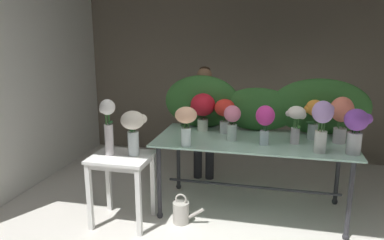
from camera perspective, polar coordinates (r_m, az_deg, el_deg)
ground_plane at (r=4.87m, az=5.35°, el=-11.56°), size 7.58×7.58×0.00m
wall_back at (r=6.15m, az=7.88°, el=7.64°), size 5.33×0.12×2.88m
wall_left at (r=5.47m, az=-23.29°, el=5.92°), size 0.12×3.56×2.88m
display_table_glass at (r=4.27m, az=9.37°, el=-4.40°), size 2.18×1.01×0.88m
side_table_white at (r=4.07m, az=-10.79°, el=-7.04°), size 0.63×0.53×0.77m
florist at (r=5.11m, az=1.86°, el=1.36°), size 0.59×0.24×1.59m
foliage_backdrop at (r=4.53m, az=11.14°, el=2.17°), size 2.43×0.29×0.66m
vase_rosy_stock at (r=4.09m, az=6.20°, el=-0.01°), size 0.19×0.19×0.40m
vase_scarlet_peonies at (r=4.37m, az=5.03°, el=1.36°), size 0.24×0.24×0.41m
vase_ivory_anemones at (r=4.10m, az=15.73°, el=0.02°), size 0.22×0.19×0.41m
vase_peach_freesia at (r=3.85m, az=-0.91°, el=-0.16°), size 0.23×0.23×0.42m
vase_crimson_hydrangea at (r=4.46m, az=1.64°, el=1.96°), size 0.31×0.30×0.46m
vase_sunset_dahlias at (r=4.33m, az=18.18°, el=0.60°), size 0.21×0.19×0.45m
vase_magenta_lilies at (r=3.99m, az=11.17°, el=0.02°), size 0.20×0.20×0.43m
vase_coral_ranunculus at (r=4.28m, az=21.98°, el=0.69°), size 0.25×0.25×0.51m
vase_violet_snapdragons at (r=3.95m, az=23.88°, el=-1.05°), size 0.26×0.23×0.46m
vase_lilac_carnations at (r=3.86m, az=19.39°, el=-0.23°), size 0.21×0.21×0.53m
vase_white_roses_tall at (r=3.98m, az=-12.76°, el=-0.57°), size 0.16×0.16×0.60m
vase_cream_lisianthus_tall at (r=3.94m, az=-9.01°, el=-1.09°), size 0.27×0.25×0.48m
watering_can at (r=4.20m, az=-1.63°, el=-13.95°), size 0.35×0.18×0.34m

